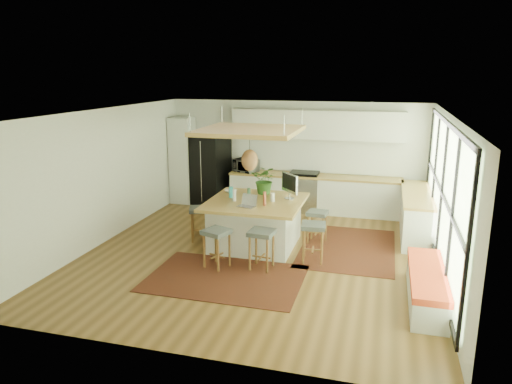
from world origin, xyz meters
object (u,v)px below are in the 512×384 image
(island, at_px, (256,223))
(stool_right_front, at_px, (313,243))
(microwave, at_px, (246,164))
(stool_near_right, at_px, (262,250))
(stool_left_side, at_px, (200,223))
(stool_right_back, at_px, (317,226))
(monitor, at_px, (289,186))
(fridge, at_px, (210,170))
(stool_near_left, at_px, (217,249))
(laptop, at_px, (246,201))
(island_plant, at_px, (265,183))

(island, bearing_deg, stool_right_front, -23.47)
(island, height_order, microwave, microwave)
(stool_near_right, bearing_deg, stool_left_side, 145.09)
(stool_right_back, height_order, monitor, monitor)
(fridge, xyz_separation_m, monitor, (2.59, -2.36, 0.26))
(island, xyz_separation_m, microwave, (-0.99, 2.67, 0.66))
(stool_near_left, xyz_separation_m, monitor, (0.97, 1.60, 0.83))
(island, height_order, laptop, laptop)
(island, bearing_deg, microwave, 110.42)
(fridge, xyz_separation_m, stool_right_front, (3.22, -3.22, -0.57))
(island, height_order, monitor, monitor)
(fridge, relative_size, monitor, 3.20)
(laptop, height_order, island_plant, island_plant)
(fridge, xyz_separation_m, laptop, (1.93, -3.16, 0.12))
(laptop, bearing_deg, microwave, 122.24)
(monitor, bearing_deg, island_plant, -157.62)
(stool_near_right, relative_size, laptop, 2.08)
(fridge, bearing_deg, monitor, -25.70)
(stool_near_left, bearing_deg, stool_right_back, 48.97)
(laptop, bearing_deg, stool_right_front, 12.57)
(island, bearing_deg, island_plant, 85.75)
(stool_right_back, xyz_separation_m, laptop, (-1.22, -0.96, 0.70))
(stool_right_front, bearing_deg, island_plant, 136.74)
(stool_near_right, height_order, island_plant, island_plant)
(stool_right_back, bearing_deg, stool_near_left, -131.03)
(stool_near_right, distance_m, stool_right_front, 1.01)
(monitor, bearing_deg, stool_left_side, -122.23)
(island, relative_size, island_plant, 3.10)
(island, relative_size, stool_near_left, 2.61)
(stool_left_side, distance_m, microwave, 2.78)
(island, xyz_separation_m, stool_near_left, (-0.36, -1.28, -0.11))
(fridge, height_order, stool_left_side, fridge)
(stool_near_right, relative_size, stool_left_side, 1.02)
(stool_near_right, bearing_deg, stool_right_back, 65.12)
(stool_near_left, distance_m, microwave, 4.06)
(island_plant, bearing_deg, microwave, 116.51)
(stool_left_side, bearing_deg, stool_near_left, -56.91)
(island_plant, bearing_deg, stool_near_left, -102.26)
(laptop, xyz_separation_m, island_plant, (0.09, 1.06, 0.11))
(island, relative_size, microwave, 3.16)
(stool_right_back, relative_size, island_plant, 1.11)
(stool_right_front, relative_size, stool_right_back, 1.09)
(fridge, relative_size, island_plant, 3.03)
(fridge, distance_m, island, 3.37)
(stool_right_front, xyz_separation_m, microwave, (-2.24, 3.20, 0.77))
(island, height_order, stool_near_right, island)
(stool_near_right, xyz_separation_m, microwave, (-1.41, 3.79, 0.77))
(laptop, bearing_deg, island_plant, 100.60)
(stool_right_front, bearing_deg, island, 156.53)
(monitor, bearing_deg, laptop, -82.15)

